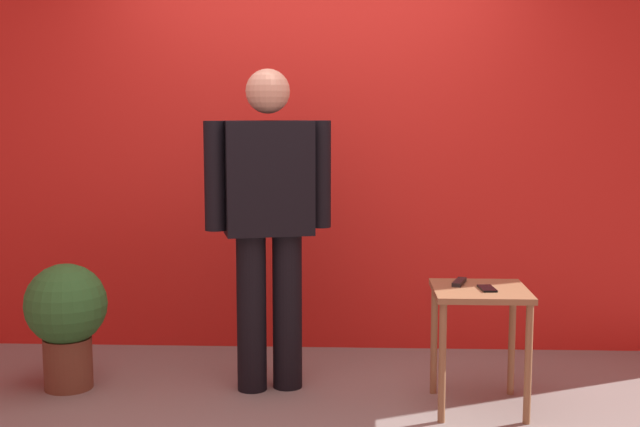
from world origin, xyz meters
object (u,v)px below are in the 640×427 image
(tv_remote, at_px, (459,282))
(potted_plant, at_px, (66,315))
(side_table, at_px, (480,310))
(cell_phone, at_px, (487,288))
(standing_person, at_px, (269,213))

(tv_remote, relative_size, potted_plant, 0.25)
(side_table, distance_m, cell_phone, 0.12)
(standing_person, height_order, side_table, standing_person)
(standing_person, bearing_deg, tv_remote, -8.75)
(standing_person, height_order, tv_remote, standing_person)
(cell_phone, bearing_deg, potted_plant, 168.64)
(standing_person, distance_m, cell_phone, 1.20)
(standing_person, relative_size, potted_plant, 2.50)
(cell_phone, relative_size, tv_remote, 0.85)
(side_table, bearing_deg, potted_plant, 174.61)
(standing_person, bearing_deg, cell_phone, -13.94)
(potted_plant, bearing_deg, tv_remote, -2.96)
(standing_person, xyz_separation_m, potted_plant, (-1.10, -0.04, -0.56))
(cell_phone, height_order, tv_remote, tv_remote)
(tv_remote, bearing_deg, standing_person, -170.20)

